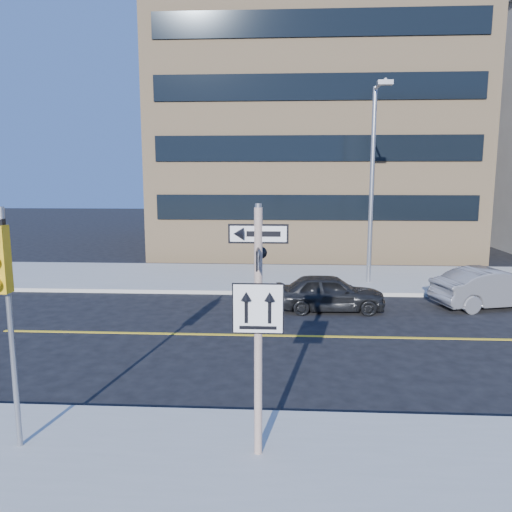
# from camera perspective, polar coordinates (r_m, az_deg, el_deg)

# --- Properties ---
(ground) EXTENTS (120.00, 120.00, 0.00)m
(ground) POSITION_cam_1_polar(r_m,az_deg,el_deg) (11.04, 0.94, -15.59)
(ground) COLOR black
(ground) RESTS_ON ground
(sign_pole) EXTENTS (0.92, 0.92, 4.06)m
(sign_pole) POSITION_cam_1_polar(r_m,az_deg,el_deg) (7.82, 0.25, -7.05)
(sign_pole) COLOR silver
(sign_pole) RESTS_ON near_sidewalk
(traffic_signal) EXTENTS (0.32, 0.45, 4.00)m
(traffic_signal) POSITION_cam_1_polar(r_m,az_deg,el_deg) (8.71, -27.12, -2.40)
(traffic_signal) COLOR gray
(traffic_signal) RESTS_ON near_sidewalk
(parked_car_a) EXTENTS (1.62, 3.80, 1.28)m
(parked_car_a) POSITION_cam_1_polar(r_m,az_deg,el_deg) (17.41, 8.42, -4.15)
(parked_car_a) COLOR black
(parked_car_a) RESTS_ON ground
(parked_car_b) EXTENTS (2.56, 4.52, 1.41)m
(parked_car_b) POSITION_cam_1_polar(r_m,az_deg,el_deg) (19.54, 25.52, -3.31)
(parked_car_b) COLOR slate
(parked_car_b) RESTS_ON ground
(streetlight_a) EXTENTS (0.55, 2.25, 8.00)m
(streetlight_a) POSITION_cam_1_polar(r_m,az_deg,el_deg) (21.09, 13.25, 9.29)
(streetlight_a) COLOR gray
(streetlight_a) RESTS_ON far_sidewalk
(building_brick) EXTENTS (18.00, 18.00, 18.00)m
(building_brick) POSITION_cam_1_polar(r_m,az_deg,el_deg) (35.33, 6.03, 16.23)
(building_brick) COLOR tan
(building_brick) RESTS_ON ground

